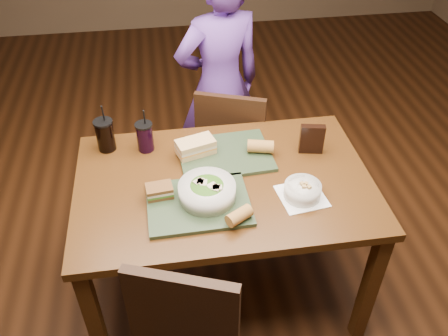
{
  "coord_description": "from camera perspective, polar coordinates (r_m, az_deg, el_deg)",
  "views": [
    {
      "loc": [
        -0.24,
        -1.55,
        2.11
      ],
      "look_at": [
        0.0,
        0.0,
        0.82
      ],
      "focal_mm": 38.0,
      "sensor_mm": 36.0,
      "label": 1
    }
  ],
  "objects": [
    {
      "name": "sandwich_far",
      "position": [
        2.19,
        -3.44,
        2.58
      ],
      "size": [
        0.19,
        0.14,
        0.07
      ],
      "color": "tan",
      "rests_on": "tray_far"
    },
    {
      "name": "cup_cola",
      "position": [
        2.28,
        -14.11,
        3.87
      ],
      "size": [
        0.09,
        0.09,
        0.24
      ],
      "color": "black",
      "rests_on": "dining_table"
    },
    {
      "name": "tray_near",
      "position": [
        1.96,
        -3.08,
        -4.32
      ],
      "size": [
        0.43,
        0.33,
        0.02
      ],
      "primitive_type": "cube",
      "rotation": [
        0.0,
        0.0,
        0.02
      ],
      "color": "#283922",
      "rests_on": "dining_table"
    },
    {
      "name": "ground",
      "position": [
        2.63,
        -0.0,
        -13.9
      ],
      "size": [
        6.0,
        6.0,
        0.0
      ],
      "primitive_type": "plane",
      "color": "#381C0B",
      "rests_on": "ground"
    },
    {
      "name": "chair_far",
      "position": [
        2.72,
        0.36,
        2.6
      ],
      "size": [
        0.48,
        0.49,
        0.87
      ],
      "color": "black",
      "rests_on": "ground"
    },
    {
      "name": "cup_berry",
      "position": [
        2.24,
        -9.5,
        3.74
      ],
      "size": [
        0.08,
        0.08,
        0.22
      ],
      "color": "black",
      "rests_on": "dining_table"
    },
    {
      "name": "tray_far",
      "position": [
        2.21,
        0.12,
        1.59
      ],
      "size": [
        0.44,
        0.35,
        0.02
      ],
      "primitive_type": "cube",
      "rotation": [
        0.0,
        0.0,
        0.06
      ],
      "color": "#283922",
      "rests_on": "dining_table"
    },
    {
      "name": "chip_bag",
      "position": [
        2.24,
        10.51,
        3.45
      ],
      "size": [
        0.12,
        0.06,
        0.15
      ],
      "primitive_type": "cube",
      "rotation": [
        0.0,
        0.0,
        -0.2
      ],
      "color": "black",
      "rests_on": "dining_table"
    },
    {
      "name": "soup_bowl",
      "position": [
        2.01,
        9.42,
        -2.67
      ],
      "size": [
        0.21,
        0.21,
        0.08
      ],
      "color": "white",
      "rests_on": "dining_table"
    },
    {
      "name": "baguette_near",
      "position": [
        1.86,
        1.84,
        -5.76
      ],
      "size": [
        0.12,
        0.1,
        0.05
      ],
      "primitive_type": "cylinder",
      "rotation": [
        0.0,
        1.57,
        0.54
      ],
      "color": "#AD7533",
      "rests_on": "tray_near"
    },
    {
      "name": "dining_table",
      "position": [
        2.14,
        -0.0,
        -3.31
      ],
      "size": [
        1.3,
        0.85,
        0.75
      ],
      "color": "#46280E",
      "rests_on": "ground"
    },
    {
      "name": "diner",
      "position": [
        2.81,
        -0.54,
        9.8
      ],
      "size": [
        0.6,
        0.48,
        1.45
      ],
      "primitive_type": "imported",
      "rotation": [
        0.0,
        0.0,
        3.41
      ],
      "color": "#5E3592",
      "rests_on": "ground"
    },
    {
      "name": "salad_bowl",
      "position": [
        1.95,
        -2.05,
        -2.7
      ],
      "size": [
        0.24,
        0.24,
        0.08
      ],
      "color": "silver",
      "rests_on": "tray_near"
    },
    {
      "name": "sandwich_near",
      "position": [
        1.98,
        -7.77,
        -2.75
      ],
      "size": [
        0.12,
        0.09,
        0.05
      ],
      "color": "#593819",
      "rests_on": "tray_near"
    },
    {
      "name": "baguette_far",
      "position": [
        2.2,
        4.42,
        2.61
      ],
      "size": [
        0.13,
        0.09,
        0.06
      ],
      "primitive_type": "cylinder",
      "rotation": [
        0.0,
        1.57,
        -0.24
      ],
      "color": "#AD7533",
      "rests_on": "tray_far"
    }
  ]
}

